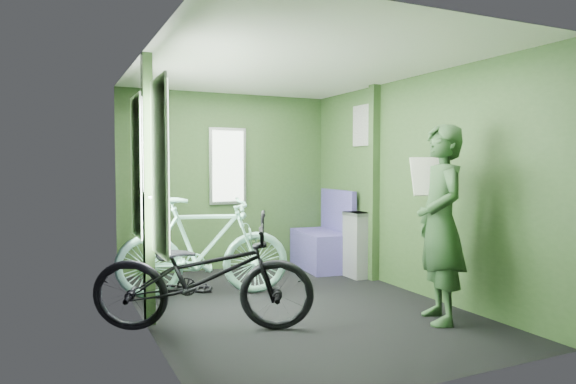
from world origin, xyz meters
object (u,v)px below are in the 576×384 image
at_px(bicycle_mint, 204,298).
at_px(bench_seat, 324,245).
at_px(bicycle_black, 204,332).
at_px(waste_box, 358,245).
at_px(passenger, 440,223).

xyz_separation_m(bicycle_mint, bench_seat, (1.86, 0.82, 0.31)).
relative_size(bicycle_black, bicycle_mint, 1.02).
height_order(bicycle_mint, bench_seat, bench_seat).
bearing_deg(waste_box, passenger, -99.98).
relative_size(bicycle_mint, passenger, 1.03).
xyz_separation_m(passenger, bench_seat, (0.21, 2.45, -0.55)).
height_order(bicycle_black, bicycle_mint, bicycle_mint).
distance_m(bicycle_black, bench_seat, 2.87).
bearing_deg(bicycle_black, bicycle_mint, 8.09).
bearing_deg(bicycle_black, bench_seat, -25.22).
bearing_deg(bicycle_mint, bicycle_black, 177.74).
bearing_deg(bench_seat, passenger, -89.07).
height_order(passenger, waste_box, passenger).
xyz_separation_m(bicycle_black, bicycle_mint, (0.29, 1.06, 0.00)).
bearing_deg(bicycle_mint, passenger, -121.41).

